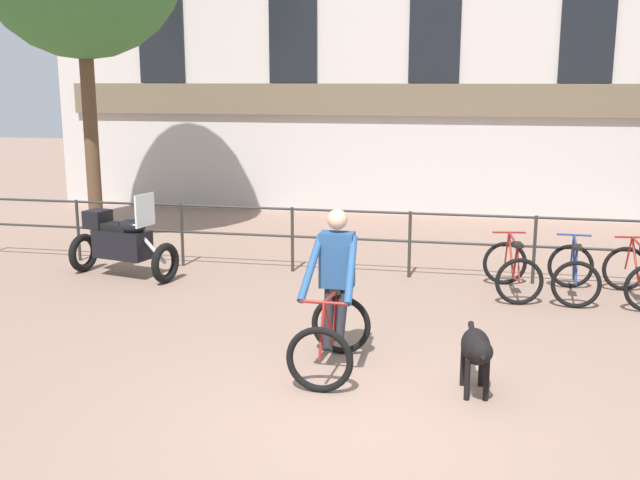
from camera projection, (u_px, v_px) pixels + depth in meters
name	position (u px, v px, depth m)	size (l,w,h in m)	color
ground_plane	(360.00, 423.00, 6.75)	(60.00, 60.00, 0.00)	#8E7060
canal_railing	(410.00, 233.00, 11.58)	(15.05, 0.05, 1.05)	#2D2B28
cyclist_with_bike	(334.00, 299.00, 7.92)	(0.70, 1.18, 1.70)	black
dog	(477.00, 349.00, 7.24)	(0.35, 0.99, 0.68)	black
parked_motorcycle	(122.00, 242.00, 11.64)	(1.83, 1.02, 1.35)	black
parked_bicycle_near_lamp	(512.00, 270.00, 10.73)	(0.81, 1.19, 0.86)	black
parked_bicycle_mid_left	(573.00, 273.00, 10.57)	(0.71, 1.14, 0.86)	black
parked_bicycle_mid_right	(637.00, 276.00, 10.40)	(0.77, 1.17, 0.86)	black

